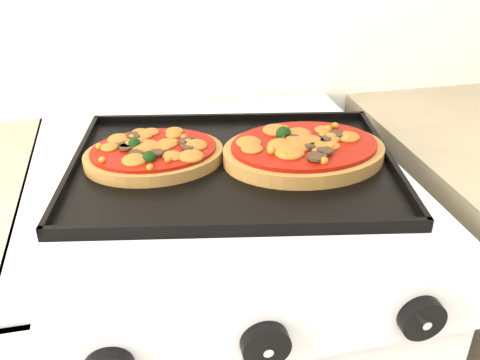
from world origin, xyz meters
name	(u,v)px	position (x,y,z in m)	size (l,w,h in m)	color
control_panel	(264,332)	(-0.05, 1.39, 0.85)	(0.60, 0.02, 0.09)	silver
knob_center	(266,345)	(-0.05, 1.37, 0.85)	(0.06, 0.06, 0.02)	black
knob_right	(422,318)	(0.14, 1.37, 0.85)	(0.06, 0.06, 0.02)	black
baking_tray	(233,164)	(-0.02, 1.68, 0.92)	(0.51, 0.37, 0.02)	black
pizza_left	(154,153)	(-0.14, 1.72, 0.94)	(0.22, 0.17, 0.03)	olive
pizza_right	(304,149)	(0.09, 1.68, 0.94)	(0.26, 0.20, 0.04)	olive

